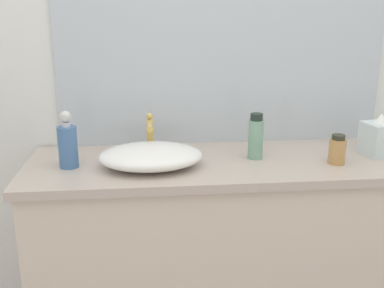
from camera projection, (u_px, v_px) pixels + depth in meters
name	position (u px, v px, depth m)	size (l,w,h in m)	color
bathroom_wall_rear	(205.00, 41.00, 2.02)	(6.00, 0.06, 2.60)	silver
vanity_counter	(229.00, 249.00, 1.99)	(1.68, 0.53, 0.84)	beige
wall_mirror_panel	(223.00, 26.00, 1.97)	(1.47, 0.01, 1.05)	#B2BCC6
sink_basin	(151.00, 156.00, 1.78)	(0.41, 0.30, 0.09)	white
faucet	(150.00, 131.00, 1.92)	(0.03, 0.14, 0.17)	gold
soap_dispenser	(68.00, 144.00, 1.76)	(0.07, 0.07, 0.23)	#426A9C
lotion_bottle	(337.00, 150.00, 1.82)	(0.07, 0.07, 0.12)	#B3854D
perfume_bottle	(256.00, 137.00, 1.87)	(0.06, 0.06, 0.19)	#74A287
tissue_box	(379.00, 137.00, 1.92)	(0.15, 0.15, 0.18)	silver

